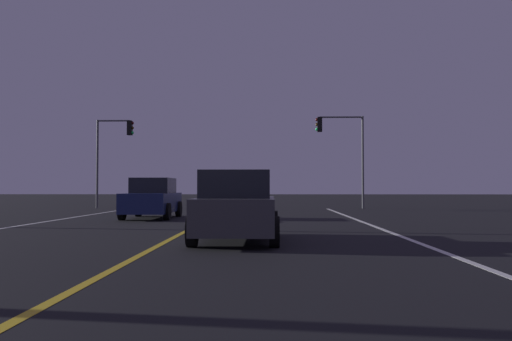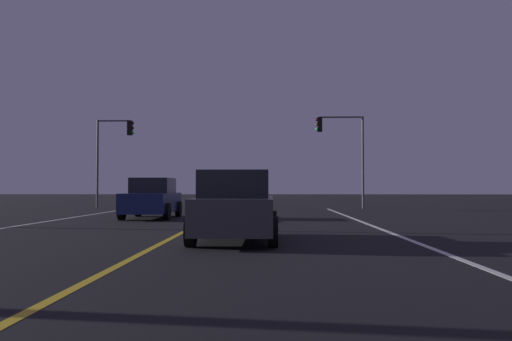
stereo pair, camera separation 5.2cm
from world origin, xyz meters
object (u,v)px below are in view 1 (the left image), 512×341
(car_lead_same_lane, at_px, (237,207))
(traffic_light_near_left, at_px, (114,143))
(car_oncoming, at_px, (152,199))
(traffic_light_near_right, at_px, (341,140))

(car_lead_same_lane, relative_size, traffic_light_near_left, 0.78)
(car_oncoming, xyz_separation_m, traffic_light_near_left, (-4.71, 10.62, 3.21))
(car_lead_same_lane, relative_size, traffic_light_near_right, 0.76)
(traffic_light_near_left, bearing_deg, traffic_light_near_right, -0.00)
(traffic_light_near_left, bearing_deg, car_lead_same_lane, -66.38)
(car_oncoming, distance_m, traffic_light_near_left, 12.05)
(car_lead_same_lane, bearing_deg, traffic_light_near_left, 23.62)
(car_lead_same_lane, xyz_separation_m, traffic_light_near_left, (-8.86, 20.26, 3.21))
(car_oncoming, bearing_deg, car_lead_same_lane, 23.29)
(car_lead_same_lane, distance_m, traffic_light_near_left, 22.34)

